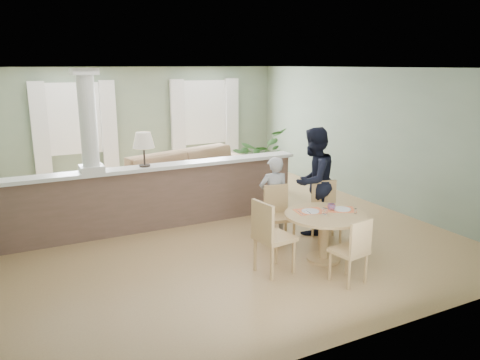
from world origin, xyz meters
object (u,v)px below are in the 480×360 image
sofa (194,175)px  chair_near (353,248)px  chair_far_man (326,208)px  child_person (274,197)px  dining_table (325,223)px  man_person (313,181)px  houseplant (258,159)px  chair_far_boy (278,212)px  chair_side (270,234)px

sofa → chair_near: (0.31, -4.69, 0.00)m
chair_far_man → child_person: (-0.72, 0.43, 0.15)m
dining_table → chair_near: 0.81m
chair_far_man → chair_near: bearing=-97.2°
dining_table → chair_far_man: 0.87m
child_person → man_person: size_ratio=0.76×
chair_far_man → chair_near: 1.63m
sofa → houseplant: size_ratio=2.44×
man_person → chair_far_boy: bearing=-10.9°
sofa → chair_far_man: size_ratio=3.53×
dining_table → chair_side: chair_side is taller
sofa → child_person: 2.80m
sofa → houseplant: houseplant is taller
sofa → chair_far_boy: (0.21, -3.04, 0.02)m
man_person → chair_far_man: bearing=70.8°
man_person → dining_table: bearing=40.2°
houseplant → chair_far_man: (-0.55, -3.21, -0.16)m
child_person → dining_table: bearing=110.6°
houseplant → man_person: bearing=-101.3°
dining_table → chair_near: size_ratio=1.31×
sofa → chair_side: size_ratio=3.25×
sofa → chair_side: chair_side is taller
chair_side → man_person: bearing=-61.4°
chair_far_boy → child_person: 0.32m
dining_table → man_person: man_person is taller
chair_far_boy → chair_far_man: 0.81m
dining_table → chair_far_man: bearing=52.1°
chair_far_boy → man_person: bearing=22.6°
houseplant → sofa: bearing=-179.9°
dining_table → chair_side: size_ratio=1.13×
child_person → man_person: man_person is taller
sofa → chair_far_man: sofa is taller
houseplant → chair_side: (-2.02, -3.94, -0.12)m
houseplant → chair_far_man: 3.26m
sofa → dining_table: (0.46, -3.90, 0.07)m
chair_near → man_person: 1.98m
sofa → houseplant: 1.56m
dining_table → child_person: (-0.18, 1.12, 0.12)m
child_person → chair_near: bearing=102.3°
dining_table → child_person: 1.14m
houseplant → dining_table: bearing=-105.6°
houseplant → man_person: man_person is taller
sofa → chair_far_boy: bearing=-103.3°
chair_far_boy → man_person: man_person is taller
sofa → child_person: size_ratio=2.47×
child_person → sofa: bearing=-72.8°
chair_far_boy → chair_side: 1.13m
sofa → chair_near: 4.70m
sofa → chair_far_man: (1.00, -3.21, 0.03)m
sofa → chair_near: bearing=-103.4°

